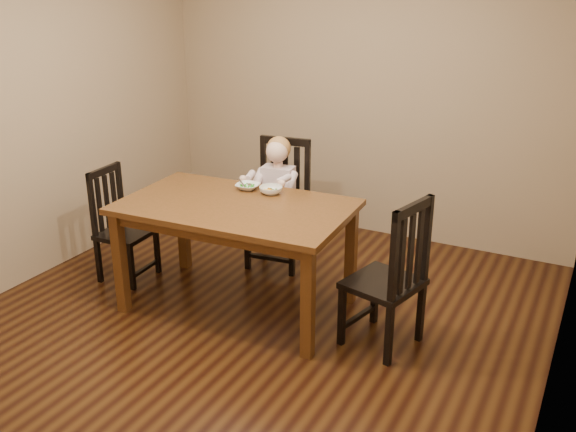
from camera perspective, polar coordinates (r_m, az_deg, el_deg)
The scene contains 9 objects.
room at distance 4.29m, azimuth -3.04°, elevation 6.82°, with size 4.01×4.01×2.71m.
dining_table at distance 4.67m, azimuth -4.66°, elevation -0.04°, with size 1.70×1.07×0.83m.
chair_child at distance 5.49m, azimuth -0.74°, elevation 0.96°, with size 0.52×0.50×1.08m.
chair_left at distance 5.41m, azimuth -14.64°, elevation -0.90°, with size 0.41×0.42×0.93m.
chair_right at distance 4.29m, azimuth 9.11°, elevation -5.44°, with size 0.53×0.55×1.06m.
toddler at distance 5.39m, azimuth -0.96°, elevation 2.33°, with size 0.35×0.44×0.60m, color silver, non-canonical shape.
bowl_peas at distance 4.94m, azimuth -3.60°, elevation 2.63°, with size 0.18×0.18×0.04m, color white.
bowl_veg at distance 4.83m, azimuth -1.53°, elevation 2.32°, with size 0.18×0.18×0.06m, color white.
fork at distance 4.93m, azimuth -4.12°, elevation 2.87°, with size 0.10×0.07×0.04m.
Camera 1 is at (2.12, -3.58, 2.40)m, focal length 40.00 mm.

